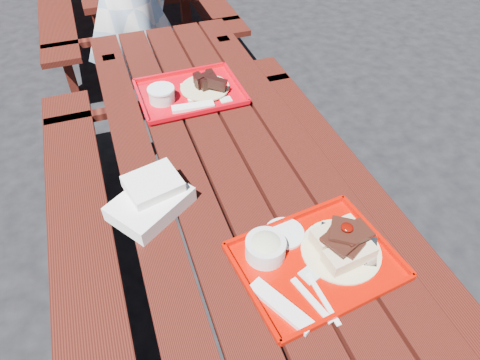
{
  "coord_description": "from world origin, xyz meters",
  "views": [
    {
      "loc": [
        -0.33,
        -1.09,
        1.8
      ],
      "look_at": [
        0.0,
        -0.15,
        0.82
      ],
      "focal_mm": 32.0,
      "sensor_mm": 36.0,
      "label": 1
    }
  ],
  "objects": [
    {
      "name": "person",
      "position": [
        -0.13,
        1.44,
        0.82
      ],
      "size": [
        0.68,
        0.53,
        1.65
      ],
      "primitive_type": "imported",
      "rotation": [
        0.0,
        0.0,
        3.38
      ],
      "color": "#A8C5E5",
      "rests_on": "ground"
    },
    {
      "name": "picnic_table_near",
      "position": [
        -0.0,
        0.0,
        0.56
      ],
      "size": [
        1.41,
        2.4,
        0.75
      ],
      "color": "#43130C",
      "rests_on": "ground"
    },
    {
      "name": "white_cloth",
      "position": [
        -0.29,
        -0.11,
        0.79
      ],
      "size": [
        0.3,
        0.28,
        0.1
      ],
      "color": "white",
      "rests_on": "picnic_table_near"
    },
    {
      "name": "far_tray",
      "position": [
        -0.01,
        0.49,
        0.77
      ],
      "size": [
        0.45,
        0.35,
        0.07
      ],
      "color": "red",
      "rests_on": "picnic_table_near"
    },
    {
      "name": "ground",
      "position": [
        0.0,
        0.0,
        0.0
      ],
      "size": [
        60.0,
        60.0,
        0.0
      ],
      "primitive_type": "plane",
      "color": "black",
      "rests_on": "ground"
    },
    {
      "name": "near_tray",
      "position": [
        0.11,
        -0.47,
        0.78
      ],
      "size": [
        0.48,
        0.4,
        0.14
      ],
      "color": "#B70A00",
      "rests_on": "picnic_table_near"
    }
  ]
}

